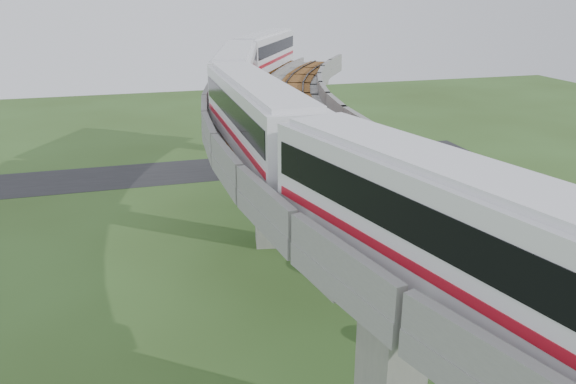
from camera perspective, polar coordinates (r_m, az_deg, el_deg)
ground at (r=33.92m, az=0.83°, el=-12.55°), size 160.00×160.00×0.00m
dirt_lot at (r=38.31m, az=22.62°, el=-10.12°), size 18.00×26.00×0.04m
asphalt_road at (r=60.79m, az=-7.15°, el=2.37°), size 60.00×8.00×0.03m
viaduct at (r=31.30m, az=7.68°, el=2.72°), size 19.58×73.98×11.40m
metro_train at (r=35.32m, az=-0.90°, el=10.31°), size 13.63×60.98×3.64m
fence at (r=37.11m, az=15.63°, el=-8.95°), size 3.87×38.73×1.50m
tree_0 at (r=55.70m, az=6.15°, el=3.07°), size 1.83×1.83×2.94m
tree_1 at (r=48.30m, az=5.09°, el=0.28°), size 2.26×2.26×2.99m
tree_2 at (r=37.33m, az=10.50°, el=-5.81°), size 2.93×2.93×3.46m
tree_3 at (r=31.10m, az=16.60°, el=-12.48°), size 2.06×2.06×2.86m
car_red at (r=39.45m, az=21.87°, el=-8.01°), size 3.56×3.87×1.29m
car_dark at (r=44.80m, az=14.66°, el=-3.83°), size 4.31×1.91×1.23m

